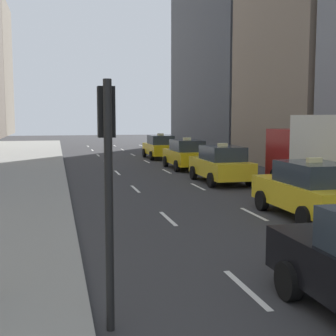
{
  "coord_description": "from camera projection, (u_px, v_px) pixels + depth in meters",
  "views": [
    {
      "loc": [
        -3.45,
        0.45,
        3.08
      ],
      "look_at": [
        0.15,
        15.47,
        1.38
      ],
      "focal_mm": 50.0,
      "sensor_mm": 36.0,
      "label": 1
    }
  ],
  "objects": [
    {
      "name": "taxi_fourth",
      "position": [
        160.0,
        147.0,
        34.46
      ],
      "size": [
        2.02,
        4.4,
        1.87
      ],
      "color": "yellow",
      "rests_on": "ground"
    },
    {
      "name": "taxi_lead",
      "position": [
        310.0,
        190.0,
        14.17
      ],
      "size": [
        2.02,
        4.4,
        1.87
      ],
      "color": "yellow",
      "rests_on": "ground"
    },
    {
      "name": "taxi_third",
      "position": [
        186.0,
        154.0,
        27.59
      ],
      "size": [
        2.02,
        4.4,
        1.87
      ],
      "color": "yellow",
      "rests_on": "ground"
    },
    {
      "name": "lane_markings",
      "position": [
        180.0,
        178.0,
        23.54
      ],
      "size": [
        5.72,
        56.0,
        0.01
      ],
      "color": "white",
      "rests_on": "ground"
    },
    {
      "name": "taxi_second",
      "position": [
        221.0,
        164.0,
        21.77
      ],
      "size": [
        2.02,
        4.4,
        1.87
      ],
      "color": "yellow",
      "rests_on": "ground"
    },
    {
      "name": "traffic_light_pole",
      "position": [
        108.0,
        164.0,
        6.62
      ],
      "size": [
        0.24,
        0.42,
        3.6
      ],
      "color": "black",
      "rests_on": "ground"
    }
  ]
}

